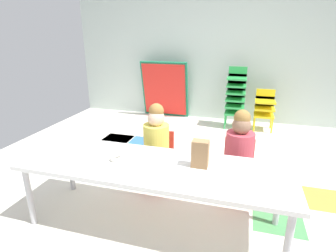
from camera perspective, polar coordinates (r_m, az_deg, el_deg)
name	(u,v)px	position (r m, az deg, el deg)	size (l,w,h in m)	color
ground_plane	(189,181)	(3.13, 4.40, -11.39)	(5.52, 4.98, 0.02)	silver
back_wall	(219,51)	(5.18, 10.78, 15.35)	(5.52, 0.10, 2.54)	#B2C1B7
craft_table	(153,169)	(2.22, -3.10, -9.11)	(2.18, 0.69, 0.57)	white
seated_child_near_camera	(157,139)	(2.75, -2.42, -2.75)	(0.32, 0.32, 0.92)	red
seated_child_middle_seat	(239,148)	(2.62, 14.84, -4.50)	(0.32, 0.31, 0.92)	red
kid_chair_green_stack	(236,95)	(4.79, 14.10, 6.44)	(0.32, 0.30, 1.04)	green
kid_chair_yellow_stack	(264,107)	(4.84, 19.67, 3.80)	(0.32, 0.30, 0.68)	yellow
folded_activity_table	(165,90)	(5.27, -0.69, 7.66)	(0.90, 0.29, 1.09)	#19724C
paper_bag_brown	(200,154)	(2.13, 6.81, -5.84)	(0.13, 0.09, 0.22)	#9E754C
paper_plate_near_edge	(117,160)	(2.30, -10.77, -7.07)	(0.18, 0.18, 0.01)	white
paper_plate_center_table	(162,162)	(2.23, -1.22, -7.56)	(0.18, 0.18, 0.01)	white
donut_powdered_on_plate	(117,158)	(2.29, -10.80, -6.61)	(0.12, 0.12, 0.03)	white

